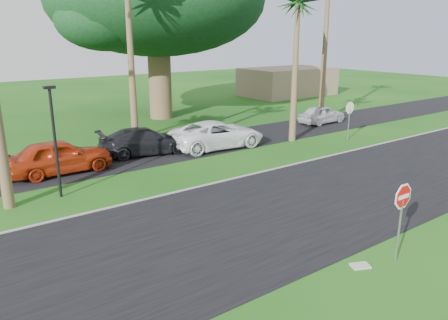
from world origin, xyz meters
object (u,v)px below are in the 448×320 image
at_px(stop_sign_far, 350,113).
at_px(stop_sign_near, 402,207).
at_px(car_dark, 145,141).
at_px(car_minivan, 217,135).
at_px(car_pickup, 322,114).
at_px(car_red, 60,157).

bearing_deg(stop_sign_far, stop_sign_near, 43.73).
height_order(car_dark, car_minivan, car_minivan).
height_order(car_dark, car_pickup, car_dark).
bearing_deg(car_minivan, car_pickup, -77.78).
bearing_deg(car_minivan, car_dark, 78.93).
distance_m(car_minivan, car_pickup, 10.82).
bearing_deg(car_red, car_dark, -81.29).
height_order(stop_sign_near, car_pickup, stop_sign_near).
bearing_deg(car_minivan, stop_sign_far, -107.94).
bearing_deg(stop_sign_near, car_minivan, 76.00).
distance_m(stop_sign_far, car_minivan, 8.65).
relative_size(car_dark, car_minivan, 0.90).
relative_size(stop_sign_near, car_dark, 0.51).
distance_m(stop_sign_far, car_red, 17.47).
relative_size(stop_sign_far, car_red, 0.53).
bearing_deg(car_dark, car_red, 108.90).
bearing_deg(car_pickup, car_red, 90.38).
xyz_separation_m(stop_sign_far, car_pickup, (2.81, 4.72, -1.08)).
height_order(stop_sign_near, car_red, stop_sign_near).
height_order(stop_sign_far, car_dark, stop_sign_far).
xyz_separation_m(stop_sign_far, car_dark, (-12.10, 4.54, -1.02)).
xyz_separation_m(stop_sign_near, car_red, (-5.53, 14.78, -0.93)).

